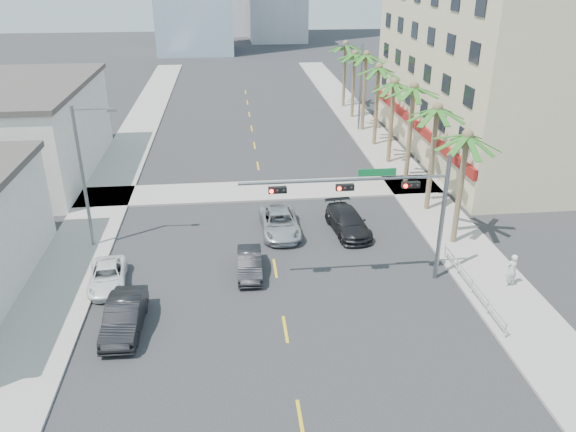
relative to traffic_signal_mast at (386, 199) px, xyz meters
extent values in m
plane|color=#262628|center=(-5.78, -7.95, -5.06)|extent=(260.00, 260.00, 0.00)
cube|color=gray|center=(6.22, 12.05, -4.99)|extent=(4.00, 120.00, 0.15)
cube|color=gray|center=(-17.78, 12.05, -4.99)|extent=(4.00, 120.00, 0.15)
cube|color=gray|center=(-5.78, 14.05, -4.99)|extent=(80.00, 4.00, 0.15)
cube|color=beige|center=(16.22, 22.05, 2.44)|extent=(15.00, 28.00, 15.00)
cube|color=maroon|center=(8.62, 22.05, -2.06)|extent=(0.30, 28.00, 0.80)
cube|color=beige|center=(-25.28, 20.05, -1.46)|extent=(11.00, 18.00, 7.20)
cylinder|color=slate|center=(3.22, 0.05, -1.46)|extent=(0.24, 0.24, 7.20)
cylinder|color=slate|center=(-2.28, 0.05, 1.14)|extent=(11.00, 0.16, 0.16)
cube|color=#0C662D|center=(-0.58, 0.05, 1.49)|extent=(2.00, 0.05, 0.40)
cube|color=black|center=(1.22, -0.10, 0.79)|extent=(0.95, 0.28, 0.32)
sphere|color=#FF0C05|center=(0.90, -0.26, 0.79)|extent=(0.22, 0.22, 0.22)
cube|color=black|center=(-2.28, -0.10, 0.79)|extent=(0.95, 0.28, 0.32)
sphere|color=#FF0C05|center=(-2.60, -0.26, 0.79)|extent=(0.22, 0.22, 0.22)
cube|color=black|center=(-5.78, -0.10, 0.79)|extent=(0.95, 0.28, 0.32)
sphere|color=#FF0C05|center=(-6.10, -0.26, 0.79)|extent=(0.22, 0.22, 0.22)
cylinder|color=brown|center=(5.82, 4.05, -1.46)|extent=(0.36, 0.36, 7.20)
cylinder|color=brown|center=(5.82, 9.25, -1.28)|extent=(0.36, 0.36, 7.56)
cylinder|color=brown|center=(5.82, 14.45, -1.10)|extent=(0.36, 0.36, 7.92)
cylinder|color=brown|center=(5.82, 19.65, -1.46)|extent=(0.36, 0.36, 7.20)
cylinder|color=brown|center=(5.82, 24.85, -1.28)|extent=(0.36, 0.36, 7.56)
cylinder|color=brown|center=(5.82, 30.05, -1.10)|extent=(0.36, 0.36, 7.92)
cylinder|color=brown|center=(5.82, 35.25, -1.46)|extent=(0.36, 0.36, 7.20)
cylinder|color=brown|center=(5.82, 40.45, -1.28)|extent=(0.36, 0.36, 7.56)
cylinder|color=slate|center=(-16.98, 6.05, -0.56)|extent=(0.20, 0.20, 9.00)
cylinder|color=slate|center=(-15.88, 6.05, 3.74)|extent=(2.20, 0.12, 0.12)
cube|color=slate|center=(-14.78, 6.05, 3.64)|extent=(0.50, 0.25, 0.18)
cylinder|color=slate|center=(5.42, 30.05, -0.56)|extent=(0.20, 0.20, 9.00)
cylinder|color=slate|center=(4.32, 30.05, 3.74)|extent=(2.20, 0.12, 0.12)
cube|color=slate|center=(3.22, 30.05, 3.64)|extent=(0.50, 0.25, 0.18)
cylinder|color=silver|center=(4.52, -1.95, -4.51)|extent=(0.08, 8.00, 0.08)
cylinder|color=silver|center=(4.52, -1.95, -4.16)|extent=(0.08, 8.00, 0.08)
cylinder|color=silver|center=(4.52, -5.95, -4.56)|extent=(0.08, 0.08, 1.00)
cylinder|color=silver|center=(4.52, -3.95, -4.56)|extent=(0.08, 0.08, 1.00)
cylinder|color=silver|center=(4.52, -1.95, -4.56)|extent=(0.08, 0.08, 1.00)
cylinder|color=silver|center=(4.52, 0.05, -4.56)|extent=(0.08, 0.08, 1.00)
cylinder|color=silver|center=(4.52, 2.05, -4.56)|extent=(0.08, 0.08, 1.00)
imported|color=black|center=(-13.58, -3.15, -4.28)|extent=(1.76, 4.78, 1.56)
imported|color=white|center=(-15.18, 1.11, -4.47)|extent=(2.42, 4.43, 1.18)
imported|color=black|center=(-7.28, 1.61, -4.41)|extent=(1.46, 3.99, 1.31)
imported|color=silver|center=(-5.06, 6.75, -4.34)|extent=(2.51, 5.27, 1.45)
imported|color=black|center=(-0.57, 6.38, -4.32)|extent=(2.68, 5.35, 1.49)
imported|color=silver|center=(6.93, -1.40, -3.96)|extent=(0.77, 0.58, 1.91)
camera|label=1|loc=(-8.03, -26.59, 11.56)|focal=35.00mm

